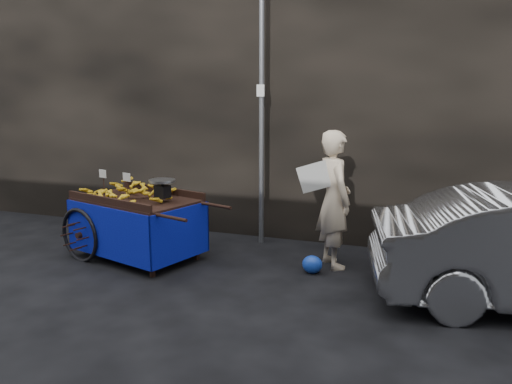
% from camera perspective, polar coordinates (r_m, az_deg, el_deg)
% --- Properties ---
extents(ground, '(80.00, 80.00, 0.00)m').
position_cam_1_polar(ground, '(7.05, -5.20, -8.35)').
color(ground, black).
rests_on(ground, ground).
extents(building_wall, '(13.50, 2.00, 5.00)m').
position_cam_1_polar(building_wall, '(8.96, 3.99, 12.06)').
color(building_wall, black).
rests_on(building_wall, ground).
extents(street_pole, '(0.12, 0.10, 4.00)m').
position_cam_1_polar(street_pole, '(7.75, 0.64, 8.61)').
color(street_pole, slate).
rests_on(street_pole, ground).
extents(banana_cart, '(2.57, 1.67, 1.29)m').
position_cam_1_polar(banana_cart, '(7.38, -13.73, -1.34)').
color(banana_cart, black).
rests_on(banana_cart, ground).
extents(vendor, '(0.89, 0.82, 1.88)m').
position_cam_1_polar(vendor, '(6.85, 8.91, -0.83)').
color(vendor, beige).
rests_on(vendor, ground).
extents(plastic_bag, '(0.27, 0.22, 0.24)m').
position_cam_1_polar(plastic_bag, '(6.73, 6.45, -8.23)').
color(plastic_bag, '#183EB5').
rests_on(plastic_bag, ground).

